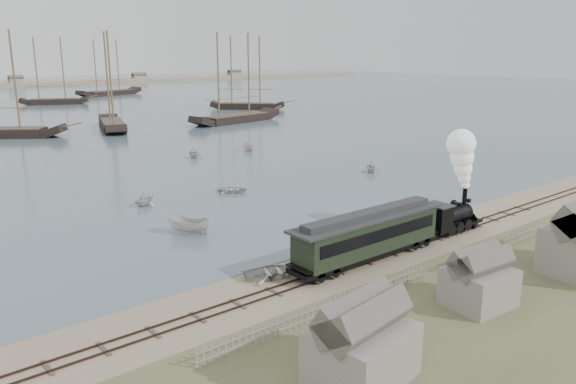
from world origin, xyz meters
TOP-DOWN VIEW (x-y plane):
  - ground at (0.00, 0.00)m, footprint 600.00×600.00m
  - rail_track at (0.00, -2.00)m, footprint 120.00×1.80m
  - picket_fence_west at (-6.50, -7.00)m, footprint 19.00×0.10m
  - picket_fence_east at (12.50, -7.50)m, footprint 15.00×0.10m
  - shed_left at (-10.00, -13.00)m, footprint 5.00×4.00m
  - shed_mid at (2.00, -12.00)m, footprint 4.00×3.50m
  - locomotive at (14.47, -2.00)m, footprint 7.20×2.69m
  - passenger_coach at (2.34, -2.00)m, footprint 14.69×2.83m
  - beached_dinghy at (-5.54, 0.19)m, footprint 4.07×4.80m
  - rowboat_1 at (-4.24, 23.99)m, footprint 3.19×3.41m
  - rowboat_2 at (-5.35, 12.71)m, footprint 4.28×3.70m
  - rowboat_3 at (6.21, 22.78)m, footprint 4.15×4.23m
  - rowboat_4 at (26.85, 20.10)m, footprint 3.85×3.74m
  - rowboat_5 at (23.67, 44.40)m, footprint 3.30×1.49m
  - rowboat_7 at (13.71, 44.65)m, footprint 3.35×2.97m
  - schooner_3 at (16.60, 83.09)m, footprint 10.75×21.16m
  - schooner_4 at (43.48, 76.86)m, footprint 25.07×9.75m
  - schooner_5 at (62.26, 98.97)m, footprint 18.12×17.63m
  - schooner_8 at (24.99, 147.75)m, footprint 19.63×11.70m
  - schooner_9 at (52.17, 171.58)m, footprint 26.67×13.52m

SIDE VIEW (x-z plane):
  - ground at x=0.00m, z-range 0.00..0.00m
  - picket_fence_west at x=-6.50m, z-range -0.60..0.60m
  - picket_fence_east at x=12.50m, z-range -0.60..0.60m
  - shed_left at x=-10.00m, z-range -2.05..2.05m
  - shed_mid at x=2.00m, z-range -1.80..1.80m
  - rail_track at x=0.00m, z-range -0.04..0.12m
  - rowboat_3 at x=6.21m, z-range 0.06..0.78m
  - beached_dinghy at x=-5.54m, z-range 0.00..0.84m
  - rowboat_5 at x=23.67m, z-range 0.06..1.30m
  - rowboat_1 at x=-4.24m, z-range 0.06..1.51m
  - rowboat_4 at x=26.85m, z-range 0.06..1.61m
  - rowboat_2 at x=-5.35m, z-range 0.06..1.66m
  - rowboat_7 at x=13.71m, z-range 0.06..1.68m
  - passenger_coach at x=2.34m, z-range 0.46..4.03m
  - locomotive at x=14.47m, z-range -0.34..8.64m
  - schooner_3 at x=16.60m, z-range 0.06..20.06m
  - schooner_4 at x=43.48m, z-range 0.06..20.06m
  - schooner_5 at x=62.26m, z-range 0.06..20.06m
  - schooner_8 at x=24.99m, z-range 0.06..20.06m
  - schooner_9 at x=52.17m, z-range 0.06..20.06m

